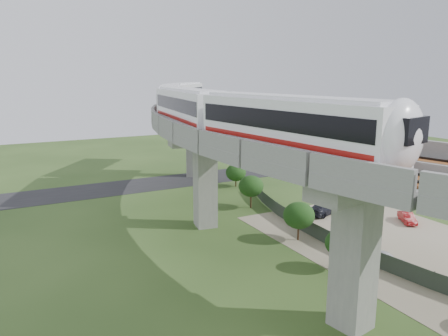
{
  "coord_description": "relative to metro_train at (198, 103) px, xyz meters",
  "views": [
    {
      "loc": [
        -17.42,
        -28.38,
        15.22
      ],
      "look_at": [
        -0.5,
        3.66,
        7.5
      ],
      "focal_mm": 35.0,
      "sensor_mm": 36.0,
      "label": 1
    }
  ],
  "objects": [
    {
      "name": "viaduct",
      "position": [
        1.65,
        -14.7,
        -3.26
      ],
      "size": [
        19.58,
        73.98,
        11.4
      ],
      "color": "#99968E",
      "rests_on": "ground"
    },
    {
      "name": "asphalt_road",
      "position": [
        -2.19,
        15.3,
        -12.29
      ],
      "size": [
        60.0,
        8.0,
        0.03
      ],
      "primitive_type": "cube",
      "color": "#232326",
      "rests_on": "ground"
    },
    {
      "name": "fence",
      "position": [
        7.57,
        -14.7,
        -11.56
      ],
      "size": [
        3.87,
        38.73,
        1.5
      ],
      "color": "#2D382D",
      "rests_on": "ground"
    },
    {
      "name": "tree_3",
      "position": [
        3.73,
        -18.73,
        -10.09
      ],
      "size": [
        2.54,
        2.54,
        3.31
      ],
      "color": "#382314",
      "rests_on": "ground"
    },
    {
      "name": "metro_train",
      "position": [
        0.0,
        0.0,
        0.0
      ],
      "size": [
        19.6,
        59.38,
        3.64
      ],
      "color": "white",
      "rests_on": "ground"
    },
    {
      "name": "tree_1",
      "position": [
        6.07,
        -1.19,
        -9.69
      ],
      "size": [
        2.91,
        2.91,
        3.86
      ],
      "color": "#382314",
      "rests_on": "ground"
    },
    {
      "name": "tree_0",
      "position": [
        9.43,
        8.36,
        -10.32
      ],
      "size": [
        2.82,
        2.82,
        3.19
      ],
      "color": "#382314",
      "rests_on": "ground"
    },
    {
      "name": "car_red",
      "position": [
        17.86,
        -13.42,
        -11.73
      ],
      "size": [
        2.67,
        3.36,
        1.07
      ],
      "primitive_type": "imported",
      "rotation": [
        0.0,
        0.0,
        -0.55
      ],
      "color": "maroon",
      "rests_on": "dirt_lot"
    },
    {
      "name": "car_white",
      "position": [
        7.23,
        -19.89,
        -11.64
      ],
      "size": [
        2.87,
        3.98,
        1.26
      ],
      "primitive_type": "imported",
      "rotation": [
        0.0,
        0.0,
        0.42
      ],
      "color": "silver",
      "rests_on": "dirt_lot"
    },
    {
      "name": "car_dark",
      "position": [
        11.91,
        -7.16,
        -11.61
      ],
      "size": [
        4.89,
        3.23,
        1.32
      ],
      "primitive_type": "imported",
      "rotation": [
        0.0,
        0.0,
        1.91
      ],
      "color": "black",
      "rests_on": "dirt_lot"
    },
    {
      "name": "dirt_lot",
      "position": [
        11.81,
        -16.7,
        -12.29
      ],
      "size": [
        18.0,
        26.0,
        0.04
      ],
      "primitive_type": "cube",
      "color": "gray",
      "rests_on": "ground"
    },
    {
      "name": "tree_2",
      "position": [
        4.64,
        -12.09,
        -9.85
      ],
      "size": [
        2.94,
        2.94,
        3.71
      ],
      "color": "#382314",
      "rests_on": "ground"
    },
    {
      "name": "ground",
      "position": [
        -2.19,
        -14.7,
        -12.31
      ],
      "size": [
        160.0,
        160.0,
        0.0
      ],
      "primitive_type": "plane",
      "color": "#2D471C",
      "rests_on": "ground"
    }
  ]
}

